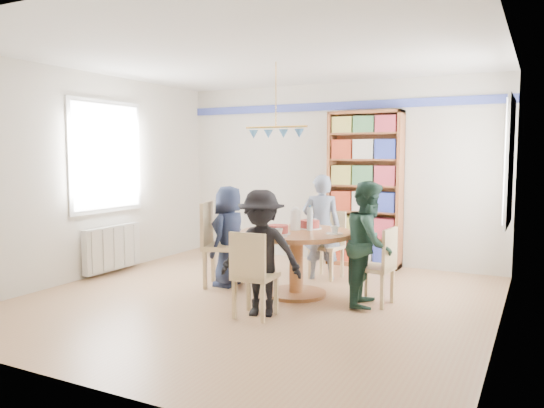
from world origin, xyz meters
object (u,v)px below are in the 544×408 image
Objects in this scene: chair_near at (252,271)px; person_far at (321,227)px; chair_left at (217,240)px; person_left at (229,236)px; dining_table at (296,248)px; chair_far at (329,241)px; bookshelf at (365,191)px; radiator at (112,248)px; person_near at (261,253)px; chair_right at (381,263)px; person_right at (369,244)px.

chair_near is 0.64× the size of person_far.
chair_left is 0.16m from person_left.
dining_table is 0.95× the size of person_far.
chair_far is at bearing 89.30° from chair_near.
bookshelf reaches higher than chair_near.
chair_far reaches higher than radiator.
person_near reaches higher than chair_left.
person_left is at bearing -120.72° from bookshelf.
dining_table is 0.89m from person_far.
person_left is at bearing 4.22° from radiator.
person_far reaches higher than person_left.
radiator is 3.72m from chair_right.
bookshelf is at bearing 57.68° from chair_left.
person_near is (-0.98, -0.90, 0.17)m from chair_right.
chair_near is at bearing 39.52° from person_left.
person_left reaches higher than chair_near.
radiator is 3.65m from bookshelf.
person_left reaches higher than dining_table.
person_far is (-0.05, -0.16, 0.21)m from chair_far.
chair_right is 0.63× the size of person_right.
chair_near is (-1.00, -1.05, 0.02)m from chair_right.
radiator is 0.74× the size of person_right.
chair_left is at bearing 82.42° from person_right.
bookshelf is (0.20, 1.95, 0.55)m from dining_table.
chair_near is at bearing -90.70° from chair_far.
dining_table is at bearing 2.02° from radiator.
person_left is at bearing -179.76° from chair_right.
chair_left is 0.84× the size of person_left.
chair_left is 1.24× the size of chair_right.
chair_far is 0.70× the size of person_left.
chair_left is at bearing -134.45° from chair_far.
chair_right is at bearing 46.29° from chair_near.
chair_left reaches higher than chair_far.
chair_near is at bearing -18.50° from radiator.
person_near is at bearing 73.30° from person_far.
person_far reaches higher than chair_far.
chair_near is 0.65× the size of person_right.
person_left is at bearing 25.14° from person_far.
person_right is (0.86, -1.04, 0.19)m from chair_far.
radiator is at bearing 1.67° from person_far.
bookshelf is (0.22, 2.95, 0.62)m from chair_near.
chair_far is (1.06, 1.08, -0.09)m from chair_left.
chair_far is 1.37m from person_right.
person_far reaches higher than person_near.
chair_near reaches higher than chair_far.
person_left is at bearing 121.55° from person_near.
bookshelf is at bearing 71.25° from person_near.
bookshelf is at bearing 34.81° from radiator.
dining_table is 1.02× the size of person_near.
person_near is (-0.86, -0.85, -0.04)m from person_right.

